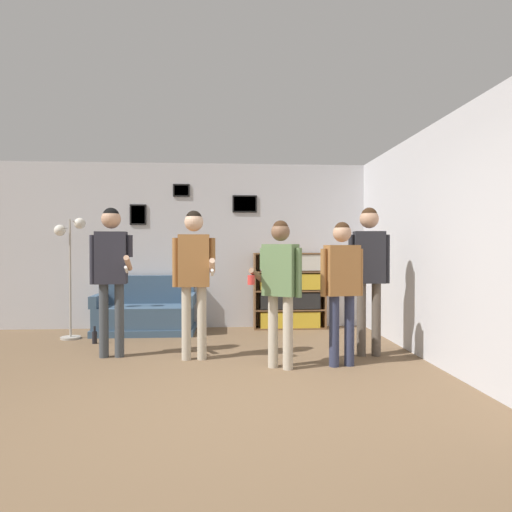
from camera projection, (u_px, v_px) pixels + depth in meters
name	position (u px, v px, depth m)	size (l,w,h in m)	color
ground_plane	(205.00, 409.00, 3.69)	(20.00, 20.00, 0.00)	brown
wall_back	(215.00, 245.00, 7.53)	(7.37, 0.08, 2.70)	silver
wall_right	(412.00, 245.00, 5.75)	(0.06, 6.24, 2.70)	silver
couch	(146.00, 314.00, 7.06)	(1.51, 0.80, 0.87)	#3D5670
bookshelf	(289.00, 291.00, 7.40)	(1.17, 0.30, 1.23)	brown
floor_lamp	(70.00, 254.00, 6.54)	(0.44, 0.28, 1.74)	#ADA89E
person_player_foreground_left	(111.00, 264.00, 5.43)	(0.52, 0.46, 1.79)	#3D4247
person_player_foreground_center	(194.00, 267.00, 5.32)	(0.50, 0.46, 1.74)	#B7AD99
person_watcher_holding_cup	(280.00, 278.00, 4.93)	(0.58, 0.36, 1.61)	#B7AD99
person_spectator_near_bookshelf	(342.00, 279.00, 5.03)	(0.49, 0.26, 1.59)	#2D334C
person_spectator_far_right	(369.00, 264.00, 5.51)	(0.50, 0.23, 1.80)	brown
bottle_on_floor	(95.00, 337.00, 6.23)	(0.07, 0.07, 0.24)	black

